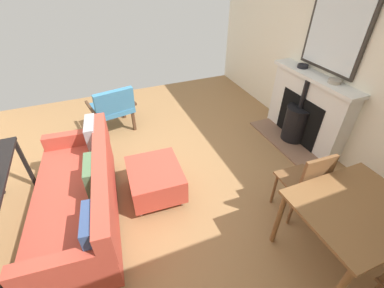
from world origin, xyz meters
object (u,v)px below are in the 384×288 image
sofa (82,196)px  mantel_bowl_near (303,66)px  mantel_bowl_far (335,81)px  dining_chair_near_fireplace (307,181)px  dining_table (355,214)px  ottoman (155,179)px  armchair_accent (113,106)px  fireplace (304,112)px

sofa → mantel_bowl_near: bearing=-168.1°
mantel_bowl_far → dining_chair_near_fireplace: mantel_bowl_far is taller
mantel_bowl_far → sofa: size_ratio=0.09×
mantel_bowl_near → sofa: (3.29, 0.69, -0.72)m
mantel_bowl_near → dining_table: 2.37m
mantel_bowl_far → ottoman: mantel_bowl_far is taller
mantel_bowl_far → mantel_bowl_near: bearing=-90.0°
ottoman → armchair_accent: 1.66m
sofa → dining_chair_near_fireplace: (-2.20, 0.82, 0.17)m
fireplace → sofa: 3.27m
armchair_accent → dining_table: (-1.62, 3.09, 0.18)m
mantel_bowl_far → dining_chair_near_fireplace: size_ratio=0.18×
dining_chair_near_fireplace → mantel_bowl_far: bearing=-139.8°
sofa → dining_table: (-2.21, 1.37, 0.27)m
fireplace → armchair_accent: (2.66, -1.33, -0.02)m
sofa → dining_chair_near_fireplace: size_ratio=2.13×
ottoman → dining_chair_near_fireplace: 1.68m
sofa → dining_table: bearing=148.2°
mantel_bowl_near → dining_table: bearing=62.2°
mantel_bowl_near → armchair_accent: (2.70, -1.02, -0.63)m
mantel_bowl_far → sofa: (3.29, 0.10, -0.72)m
fireplace → sofa: fireplace is taller
sofa → armchair_accent: 1.82m
armchair_accent → sofa: bearing=71.1°
ottoman → armchair_accent: bearing=-82.1°
mantel_bowl_near → mantel_bowl_far: size_ratio=0.93×
fireplace → dining_chair_near_fireplace: (1.05, 1.21, 0.06)m
fireplace → mantel_bowl_far: mantel_bowl_far is taller
mantel_bowl_near → dining_table: size_ratio=0.15×
mantel_bowl_far → dining_table: bearing=53.5°
mantel_bowl_near → mantel_bowl_far: bearing=90.0°
fireplace → mantel_bowl_near: mantel_bowl_near is taller
ottoman → dining_table: dining_table is taller
mantel_bowl_far → ottoman: 2.62m
mantel_bowl_near → dining_table: mantel_bowl_near is taller
fireplace → dining_chair_near_fireplace: fireplace is taller
sofa → ottoman: bearing=-174.2°
fireplace → ottoman: 2.46m
fireplace → dining_table: 2.05m
sofa → armchair_accent: sofa is taller
armchair_accent → dining_table: 3.49m
mantel_bowl_far → ottoman: (2.48, 0.02, -0.84)m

